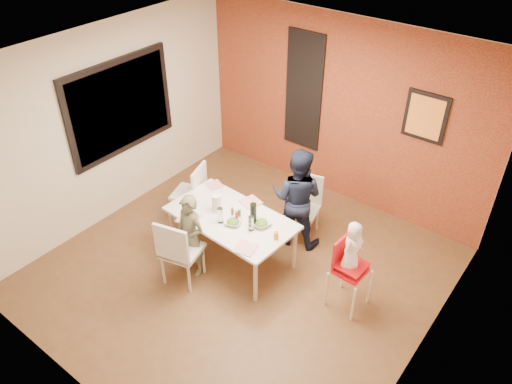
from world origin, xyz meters
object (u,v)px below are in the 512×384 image
Objects in this scene: dining_table at (231,220)px; chair_near at (178,250)px; child_far at (297,198)px; wine_bottle at (253,214)px; high_chair at (348,267)px; chair_far at (305,202)px; child_near at (191,236)px; paper_towel_roll at (216,203)px; chair_left at (193,190)px; toddler at (352,247)px.

chair_near is (-0.20, -0.74, -0.08)m from dining_table.
chair_near is 0.67× the size of child_far.
high_chair is at bearing 6.83° from wine_bottle.
chair_far is (0.64, 1.76, -0.04)m from chair_near.
dining_table is 0.91m from child_far.
chair_near is 0.25m from child_near.
dining_table is 1.73× the size of chair_near.
wine_bottle is 0.52m from paper_towel_roll.
dining_table is 1.45× the size of child_near.
child_far reaches higher than chair_left.
chair_near is at bearing 121.46° from high_chair.
child_near is at bearing -133.37° from wine_bottle.
chair_left is at bearing 162.90° from dining_table.
wine_bottle reaches higher than dining_table.
dining_table is at bearing 102.60° from toddler.
toddler is (1.78, 0.70, 0.29)m from child_near.
child_near is 3.82× the size of wine_bottle.
chair_far is at bearing -101.42° from child_far.
wine_bottle reaches higher than chair_far.
child_near is 1.77× the size of toddler.
chair_far is 1.37× the size of toddler.
high_chair is (2.47, -0.08, 0.05)m from chair_left.
wine_bottle is (-1.25, -0.14, -0.05)m from toddler.
child_far is at bearing 50.58° from paper_towel_roll.
chair_left is 1.06m from child_near.
toddler reaches higher than chair_far.
child_near reaches higher than chair_left.
paper_towel_roll is at bearing 48.62° from chair_left.
child_far reaches higher than wine_bottle.
child_far is at bearing 91.68° from chair_left.
chair_left is (-1.37, -0.73, 0.01)m from chair_far.
chair_near is 1.98m from high_chair.
high_chair is 3.10× the size of wine_bottle.
wine_bottle is at bearing 61.59° from chair_left.
wine_bottle reaches higher than chair_near.
child_near is at bearing 116.60° from toddler.
child_far is at bearing -127.59° from chair_near.
dining_table is 2.57× the size of toddler.
chair_far is at bearing 66.09° from child_near.
chair_left is at bearing -164.89° from chair_far.
chair_near is at bearing 123.29° from toddler.
chair_left is at bearing 91.00° from high_chair.
child_near is at bearing 24.07° from chair_left.
chair_near reaches higher than paper_towel_roll.
wine_bottle is at bearing 46.25° from child_near.
child_far is at bearing 61.73° from child_near.
child_near reaches higher than chair_near.
chair_near is 1.87m from chair_far.
dining_table is 5.54× the size of wine_bottle.
wine_bottle is (-1.23, -0.15, 0.26)m from high_chair.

